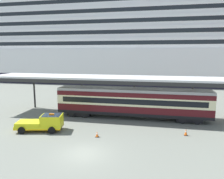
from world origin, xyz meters
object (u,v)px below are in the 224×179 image
cruise_ship (144,39)px  train_carriage (132,102)px  traffic_cone_mid (97,134)px  traffic_cone_near (186,132)px  service_truck (44,122)px

cruise_ship → train_carriage: (1.20, -43.86, -11.38)m
train_carriage → traffic_cone_mid: (-2.89, -7.58, -2.00)m
traffic_cone_mid → traffic_cone_near: bearing=14.1°
service_truck → traffic_cone_near: bearing=6.1°
cruise_ship → service_truck: 52.98m
train_carriage → service_truck: size_ratio=3.74×
train_carriage → service_truck: train_carriage is taller
train_carriage → traffic_cone_near: train_carriage is taller
train_carriage → service_truck: bearing=-143.6°
cruise_ship → train_carriage: bearing=-88.4°
train_carriage → traffic_cone_mid: 8.35m
cruise_ship → traffic_cone_near: bearing=-81.1°
traffic_cone_near → traffic_cone_mid: traffic_cone_near is taller
traffic_cone_near → train_carriage: bearing=140.9°
traffic_cone_near → traffic_cone_mid: size_ratio=1.24×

